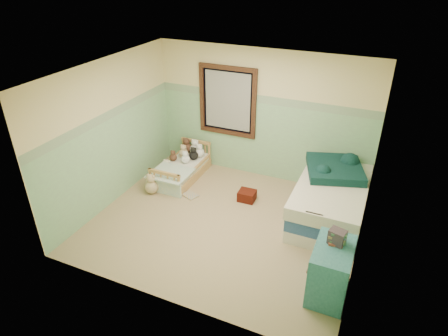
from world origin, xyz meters
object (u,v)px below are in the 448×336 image
at_px(twin_bed_frame, 330,209).
at_px(toddler_bed_frame, 182,173).
at_px(plush_floor_tan, 152,187).
at_px(red_pillow, 247,196).
at_px(dresser, 331,271).
at_px(floor_book, 190,195).
at_px(plush_floor_cream, 167,170).

bearing_deg(twin_bed_frame, toddler_bed_frame, 178.05).
height_order(plush_floor_tan, red_pillow, plush_floor_tan).
bearing_deg(dresser, red_pillow, 136.96).
xyz_separation_m(toddler_bed_frame, plush_floor_tan, (-0.23, -0.73, 0.05)).
distance_m(toddler_bed_frame, red_pillow, 1.50).
bearing_deg(plush_floor_tan, red_pillow, 15.73).
bearing_deg(twin_bed_frame, red_pillow, -174.06).
bearing_deg(red_pillow, twin_bed_frame, 5.94).
bearing_deg(twin_bed_frame, floor_book, -169.75).
relative_size(toddler_bed_frame, dresser, 1.77).
relative_size(toddler_bed_frame, red_pillow, 4.46).
bearing_deg(dresser, twin_bed_frame, 99.68).
bearing_deg(dresser, toddler_bed_frame, 149.71).
height_order(red_pillow, floor_book, red_pillow).
bearing_deg(twin_bed_frame, plush_floor_tan, -168.68).
distance_m(plush_floor_tan, floor_book, 0.74).
distance_m(dresser, red_pillow, 2.41).
height_order(dresser, floor_book, dresser).
xyz_separation_m(plush_floor_tan, twin_bed_frame, (3.15, 0.63, -0.02)).
xyz_separation_m(toddler_bed_frame, plush_floor_cream, (-0.31, -0.04, 0.03)).
distance_m(plush_floor_cream, plush_floor_tan, 0.69).
bearing_deg(plush_floor_tan, plush_floor_cream, 96.58).
bearing_deg(floor_book, red_pillow, 37.66).
height_order(toddler_bed_frame, plush_floor_cream, plush_floor_cream).
bearing_deg(floor_book, dresser, -4.57).
relative_size(plush_floor_cream, red_pillow, 0.78).
xyz_separation_m(dresser, red_pillow, (-1.75, 1.64, -0.28)).
height_order(toddler_bed_frame, plush_floor_tan, plush_floor_tan).
distance_m(red_pillow, floor_book, 1.05).
xyz_separation_m(plush_floor_tan, floor_book, (0.70, 0.19, -0.12)).
xyz_separation_m(twin_bed_frame, floor_book, (-2.45, -0.44, -0.10)).
bearing_deg(plush_floor_cream, plush_floor_tan, -83.42).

